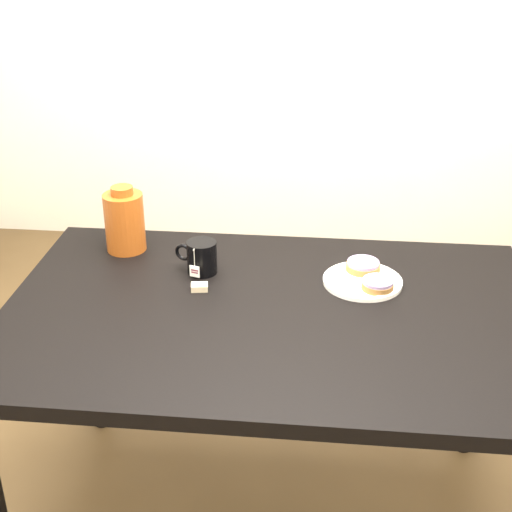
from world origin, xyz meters
name	(u,v)px	position (x,y,z in m)	size (l,w,h in m)	color
table	(271,336)	(0.00, 0.00, 0.67)	(1.40, 0.90, 0.75)	black
plate	(363,280)	(0.24, 0.16, 0.76)	(0.22, 0.22, 0.02)	white
bagel_back	(363,266)	(0.24, 0.22, 0.77)	(0.13, 0.13, 0.03)	brown
bagel_front	(378,284)	(0.28, 0.12, 0.78)	(0.12, 0.12, 0.03)	brown
mug	(201,257)	(-0.21, 0.18, 0.80)	(0.14, 0.11, 0.09)	black
teabag_pouch	(199,287)	(-0.20, 0.08, 0.76)	(0.04, 0.03, 0.02)	#C6B793
bagel_package	(125,221)	(-0.47, 0.31, 0.84)	(0.15, 0.15, 0.20)	#6B2C0E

